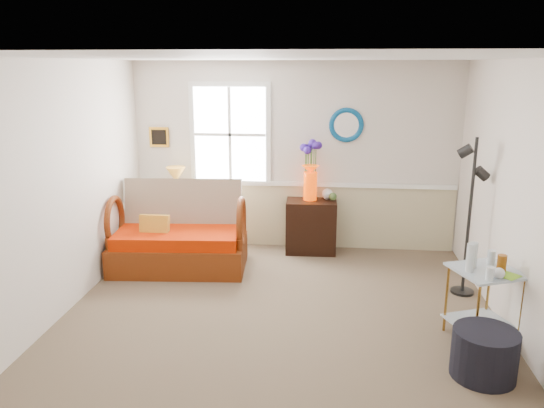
# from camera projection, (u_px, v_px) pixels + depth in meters

# --- Properties ---
(floor) EXTENTS (4.50, 5.00, 0.01)m
(floor) POSITION_uv_depth(u_px,v_px,m) (277.00, 327.00, 5.30)
(floor) COLOR #7C664E
(floor) RESTS_ON ground
(ceiling) EXTENTS (4.50, 5.00, 0.01)m
(ceiling) POSITION_uv_depth(u_px,v_px,m) (278.00, 58.00, 4.64)
(ceiling) COLOR white
(ceiling) RESTS_ON walls
(walls) EXTENTS (4.51, 5.01, 2.60)m
(walls) POSITION_uv_depth(u_px,v_px,m) (277.00, 201.00, 4.97)
(walls) COLOR silver
(walls) RESTS_ON floor
(wainscot) EXTENTS (4.46, 0.02, 0.90)m
(wainscot) POSITION_uv_depth(u_px,v_px,m) (294.00, 216.00, 7.57)
(wainscot) COLOR tan
(wainscot) RESTS_ON walls
(chair_rail) EXTENTS (4.46, 0.04, 0.06)m
(chair_rail) POSITION_uv_depth(u_px,v_px,m) (294.00, 184.00, 7.44)
(chair_rail) COLOR white
(chair_rail) RESTS_ON walls
(window) EXTENTS (1.14, 0.06, 1.44)m
(window) POSITION_uv_depth(u_px,v_px,m) (230.00, 135.00, 7.36)
(window) COLOR white
(window) RESTS_ON walls
(picture) EXTENTS (0.28, 0.03, 0.28)m
(picture) POSITION_uv_depth(u_px,v_px,m) (159.00, 137.00, 7.49)
(picture) COLOR #C08524
(picture) RESTS_ON walls
(mirror) EXTENTS (0.47, 0.07, 0.47)m
(mirror) POSITION_uv_depth(u_px,v_px,m) (346.00, 125.00, 7.17)
(mirror) COLOR #11609E
(mirror) RESTS_ON walls
(loveseat) EXTENTS (1.74, 1.07, 1.09)m
(loveseat) POSITION_uv_depth(u_px,v_px,m) (178.00, 227.00, 6.72)
(loveseat) COLOR maroon
(loveseat) RESTS_ON floor
(throw_pillow) EXTENTS (0.37, 0.09, 0.37)m
(throw_pillow) POSITION_uv_depth(u_px,v_px,m) (155.00, 229.00, 6.64)
(throw_pillow) COLOR orange
(throw_pillow) RESTS_ON loveseat
(lamp_stand) EXTENTS (0.40, 0.40, 0.66)m
(lamp_stand) POSITION_uv_depth(u_px,v_px,m) (178.00, 224.00, 7.58)
(lamp_stand) COLOR black
(lamp_stand) RESTS_ON floor
(table_lamp) EXTENTS (0.35, 0.35, 0.49)m
(table_lamp) POSITION_uv_depth(u_px,v_px,m) (176.00, 184.00, 7.46)
(table_lamp) COLOR #C7862D
(table_lamp) RESTS_ON lamp_stand
(potted_plant) EXTENTS (0.32, 0.35, 0.28)m
(potted_plant) POSITION_uv_depth(u_px,v_px,m) (188.00, 192.00, 7.46)
(potted_plant) COLOR #44632E
(potted_plant) RESTS_ON lamp_stand
(cabinet) EXTENTS (0.70, 0.46, 0.74)m
(cabinet) POSITION_uv_depth(u_px,v_px,m) (311.00, 226.00, 7.36)
(cabinet) COLOR black
(cabinet) RESTS_ON floor
(flower_vase) EXTENTS (0.30, 0.30, 0.81)m
(flower_vase) POSITION_uv_depth(u_px,v_px,m) (310.00, 171.00, 7.21)
(flower_vase) COLOR #EA3B01
(flower_vase) RESTS_ON cabinet
(side_table) EXTENTS (0.72, 0.72, 0.71)m
(side_table) POSITION_uv_depth(u_px,v_px,m) (483.00, 305.00, 4.98)
(side_table) COLOR olive
(side_table) RESTS_ON floor
(tabletop_items) EXTENTS (0.63, 0.63, 0.27)m
(tabletop_items) POSITION_uv_depth(u_px,v_px,m) (490.00, 258.00, 4.81)
(tabletop_items) COLOR silver
(tabletop_items) RESTS_ON side_table
(floor_lamp) EXTENTS (0.33, 0.33, 1.79)m
(floor_lamp) POSITION_uv_depth(u_px,v_px,m) (469.00, 218.00, 5.87)
(floor_lamp) COLOR black
(floor_lamp) RESTS_ON floor
(ottoman) EXTENTS (0.55, 0.55, 0.41)m
(ottoman) POSITION_uv_depth(u_px,v_px,m) (484.00, 354.00, 4.41)
(ottoman) COLOR black
(ottoman) RESTS_ON floor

